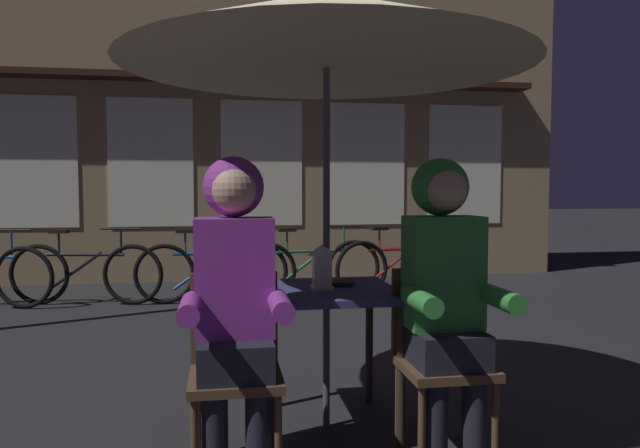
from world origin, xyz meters
The scene contains 14 objects.
ground_plane centered at (0.00, 0.00, 0.00)m, with size 60.00×60.00×0.00m, color #232326.
cafe_table centered at (0.00, 0.00, 0.64)m, with size 0.72×0.72×0.74m.
patio_umbrella centered at (0.00, 0.00, 2.06)m, with size 2.10×2.10×2.31m.
lantern centered at (-0.03, -0.03, 0.86)m, with size 0.11×0.11×0.23m.
chair_left centered at (-0.48, -0.37, 0.49)m, with size 0.40×0.40×0.87m.
chair_right centered at (0.48, -0.37, 0.49)m, with size 0.40×0.40×0.87m.
person_left_hooded centered at (-0.48, -0.43, 0.85)m, with size 0.45×0.56×1.40m.
person_right_hooded centered at (0.48, -0.43, 0.85)m, with size 0.45×0.56×1.40m.
shopfront_building centered at (-0.73, 5.40, 3.09)m, with size 10.00×0.93×6.20m.
bicycle_second centered at (-2.00, 3.65, 0.35)m, with size 1.66×0.34×0.84m.
bicycle_third centered at (-0.65, 3.54, 0.35)m, with size 1.68×0.09×0.84m.
bicycle_fourth centered at (0.46, 3.59, 0.35)m, with size 1.67×0.29×0.84m.
bicycle_fifth centered at (1.54, 3.66, 0.35)m, with size 1.66×0.39×0.84m.
book centered at (0.06, 0.09, 0.75)m, with size 0.20×0.14×0.02m, color black.
Camera 1 is at (-0.53, -2.98, 1.26)m, focal length 33.01 mm.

